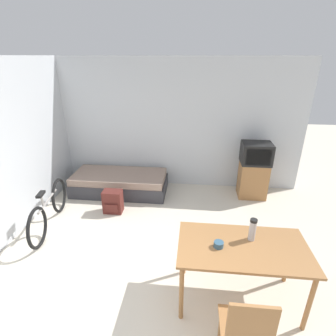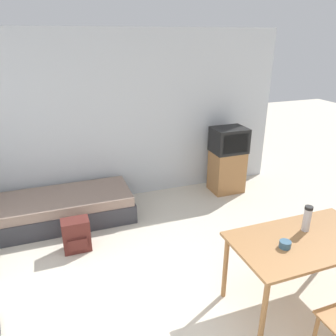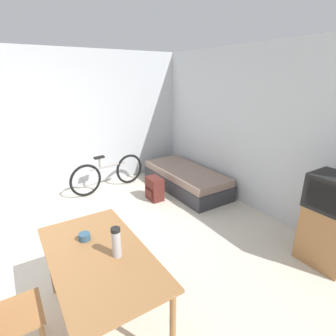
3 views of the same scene
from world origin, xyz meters
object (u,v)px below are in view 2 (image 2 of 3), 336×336
(tv, at_px, (228,159))
(mate_bowl, at_px, (285,244))
(thermos_flask, at_px, (307,217))
(backpack, at_px, (76,235))
(daybed, at_px, (65,208))
(dining_table, at_px, (304,247))

(tv, distance_m, mate_bowl, 2.79)
(mate_bowl, bearing_deg, thermos_flask, 23.90)
(thermos_flask, xyz_separation_m, backpack, (-2.14, 1.57, -0.71))
(daybed, height_order, mate_bowl, mate_bowl)
(tv, height_order, thermos_flask, tv)
(dining_table, bearing_deg, tv, 76.23)
(daybed, bearing_deg, mate_bowl, -53.77)
(backpack, bearing_deg, thermos_flask, -36.26)
(dining_table, xyz_separation_m, backpack, (-2.03, 1.69, -0.47))
(backpack, bearing_deg, daybed, 96.41)
(daybed, bearing_deg, dining_table, -49.49)
(tv, bearing_deg, dining_table, -103.77)
(mate_bowl, height_order, backpack, mate_bowl)
(thermos_flask, xyz_separation_m, mate_bowl, (-0.38, -0.17, -0.11))
(tv, height_order, mate_bowl, tv)
(thermos_flask, relative_size, backpack, 0.62)
(tv, relative_size, backpack, 2.65)
(thermos_flask, height_order, mate_bowl, thermos_flask)
(tv, bearing_deg, backpack, -161.43)
(mate_bowl, bearing_deg, dining_table, 8.50)
(daybed, xyz_separation_m, mate_bowl, (1.85, -2.52, 0.60))
(daybed, xyz_separation_m, backpack, (0.09, -0.79, 0.01))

